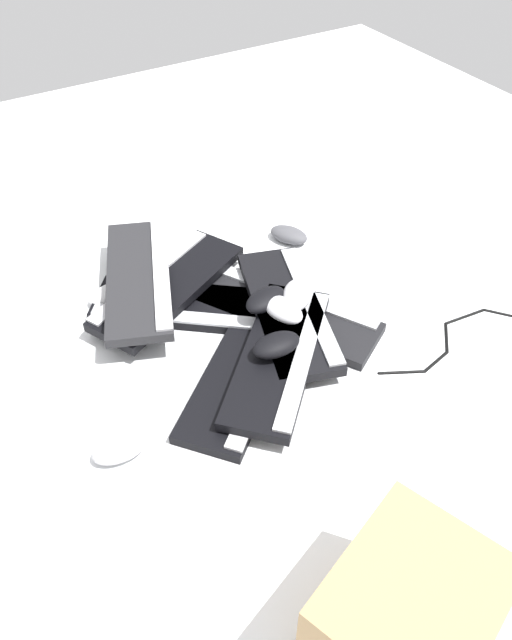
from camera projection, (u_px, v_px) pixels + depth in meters
ground_plane at (239, 340)px, 1.46m from camera, size 3.20×3.20×0.00m
keyboard_0 at (289, 313)px, 1.51m from camera, size 0.35×0.46×0.03m
keyboard_1 at (184, 306)px, 1.53m from camera, size 0.44×0.39×0.03m
keyboard_2 at (244, 372)px, 1.37m from camera, size 0.43×0.40×0.03m
keyboard_3 at (288, 309)px, 1.47m from camera, size 0.28×0.46×0.03m
keyboard_4 at (168, 286)px, 1.54m from camera, size 0.46×0.33×0.03m
keyboard_5 at (140, 277)px, 1.51m from camera, size 0.30×0.46×0.03m
keyboard_6 at (279, 356)px, 1.36m from camera, size 0.42×0.41×0.03m
mouse_0 at (276, 345)px, 1.34m from camera, size 0.11×0.07×0.04m
mouse_1 at (283, 309)px, 1.42m from camera, size 0.09×0.12×0.04m
mouse_2 at (266, 300)px, 1.44m from camera, size 0.12×0.09×0.04m
mouse_3 at (110, 294)px, 1.55m from camera, size 0.12×0.08×0.04m
mouse_4 at (289, 235)px, 1.73m from camera, size 0.11×0.13×0.04m
mouse_5 at (120, 448)px, 1.21m from camera, size 0.11×0.07×0.04m
mouse_6 at (297, 295)px, 1.46m from camera, size 0.12×0.13×0.04m
cable_0 at (498, 320)px, 1.50m from camera, size 0.69×0.11×0.01m
cardboard_box at (406, 621)px, 0.89m from camera, size 0.31×0.28×0.21m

